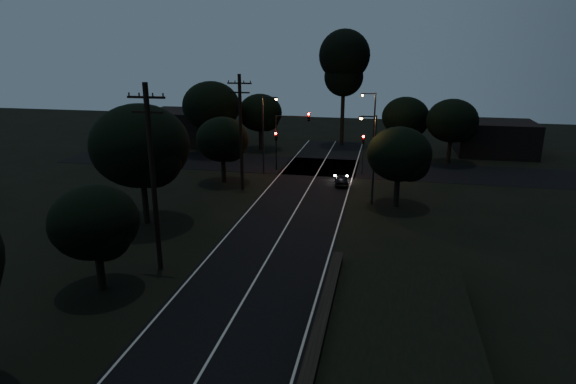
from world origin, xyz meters
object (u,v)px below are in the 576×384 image
at_px(signal_right, 363,147).
at_px(streetlight_c, 372,154).
at_px(streetlight_b, 372,124).
at_px(car, 341,180).
at_px(utility_pole_mid, 153,177).
at_px(tall_pine, 344,62).
at_px(utility_pole_far, 241,131).
at_px(streetlight_a, 265,130).
at_px(signal_mast, 292,130).
at_px(signal_left, 276,144).

height_order(signal_right, streetlight_c, streetlight_c).
relative_size(streetlight_b, car, 2.59).
xyz_separation_m(utility_pole_mid, tall_pine, (7.00, 40.00, 5.02)).
xyz_separation_m(utility_pole_mid, streetlight_b, (11.31, 29.00, -1.10)).
bearing_deg(utility_pole_far, signal_right, 37.00).
height_order(utility_pole_mid, signal_right, utility_pole_mid).
xyz_separation_m(streetlight_a, streetlight_c, (11.14, -8.00, -0.29)).
distance_m(streetlight_a, streetlight_b, 12.19).
bearing_deg(signal_mast, utility_pole_mid, -97.04).
height_order(utility_pole_far, car, utility_pole_far).
relative_size(tall_pine, car, 4.82).
relative_size(utility_pole_mid, signal_left, 2.68).
xyz_separation_m(streetlight_a, streetlight_b, (10.61, 6.00, 0.00)).
distance_m(utility_pole_far, streetlight_a, 6.10).
relative_size(signal_left, streetlight_c, 0.55).
height_order(utility_pole_far, tall_pine, tall_pine).
height_order(signal_right, streetlight_b, streetlight_b).
bearing_deg(car, streetlight_c, 111.47).
xyz_separation_m(tall_pine, streetlight_b, (4.31, -11.00, -6.13)).
distance_m(signal_mast, streetlight_c, 13.28).
bearing_deg(utility_pole_mid, car, 66.29).
height_order(signal_left, streetlight_b, streetlight_b).
distance_m(streetlight_a, car, 9.58).
height_order(tall_pine, streetlight_b, tall_pine).
height_order(signal_left, signal_right, same).
bearing_deg(streetlight_c, utility_pole_far, 170.40).
xyz_separation_m(utility_pole_mid, signal_left, (1.40, 24.99, -2.90)).
bearing_deg(tall_pine, signal_left, -110.46).
bearing_deg(car, streetlight_b, -112.72).
relative_size(signal_mast, streetlight_c, 0.83).
bearing_deg(streetlight_a, utility_pole_far, -96.59).
bearing_deg(car, signal_left, -39.31).
bearing_deg(utility_pole_far, streetlight_b, 46.70).
xyz_separation_m(streetlight_c, car, (-2.91, 5.30, -3.82)).
height_order(signal_mast, streetlight_c, streetlight_c).
bearing_deg(streetlight_a, utility_pole_mid, -91.73).
relative_size(tall_pine, signal_mast, 2.39).
relative_size(utility_pole_far, car, 3.39).
bearing_deg(streetlight_b, utility_pole_mid, -111.30).
height_order(signal_left, signal_mast, signal_mast).
distance_m(utility_pole_mid, signal_right, 27.30).
relative_size(signal_mast, streetlight_a, 0.78).
relative_size(utility_pole_mid, signal_mast, 1.76).
xyz_separation_m(tall_pine, signal_left, (-5.60, -15.01, -7.93)).
distance_m(utility_pole_mid, streetlight_a, 23.04).
xyz_separation_m(utility_pole_far, car, (8.91, 3.30, -4.96)).
distance_m(tall_pine, signal_right, 17.35).
bearing_deg(car, signal_right, -117.12).
xyz_separation_m(signal_left, signal_right, (9.20, 0.00, 0.00)).
relative_size(tall_pine, streetlight_b, 1.87).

